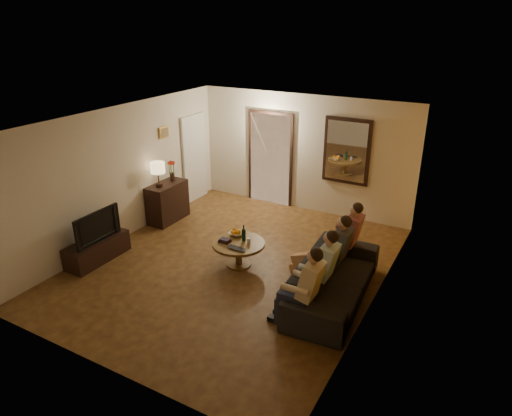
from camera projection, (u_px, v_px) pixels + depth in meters
The scene contains 33 objects.
floor at pixel (233, 264), 8.17m from camera, with size 5.00×6.00×0.01m, color #442812.
ceiling at pixel (230, 120), 7.16m from camera, with size 5.00×6.00×0.01m, color white.
back_wall at pixel (303, 153), 10.09m from camera, with size 5.00×0.02×2.60m, color beige.
front_wall at pixel (95, 281), 5.25m from camera, with size 5.00×0.02×2.60m, color beige.
left_wall at pixel (121, 174), 8.78m from camera, with size 0.02×6.00×2.60m, color beige.
right_wall at pixel (380, 228), 6.56m from camera, with size 0.02×6.00×2.60m, color beige.
orange_accent at pixel (379, 228), 6.56m from camera, with size 0.01×6.00×2.60m, color orange.
kitchen_doorway at pixel (270, 160), 10.52m from camera, with size 1.00×0.06×2.10m, color #FFE0A5.
door_trim at pixel (270, 160), 10.52m from camera, with size 1.12×0.04×2.22m, color black.
fridge_glimpse at pixel (280, 167), 10.48m from camera, with size 0.45×0.03×1.70m, color silver.
mirror_frame at pixel (347, 151), 9.53m from camera, with size 1.00×0.05×1.40m, color black.
mirror_glass at pixel (346, 152), 9.51m from camera, with size 0.86×0.02×1.26m, color white.
white_door at pixel (194, 158), 10.73m from camera, with size 0.06×0.85×2.04m, color white.
framed_art at pixel (164, 132), 9.60m from camera, with size 0.03×0.28×0.24m, color #B28C33.
art_canvas at pixel (164, 132), 9.59m from camera, with size 0.01×0.22×0.18m, color brown.
dresser at pixel (168, 202), 9.80m from camera, with size 0.45×0.94×0.83m, color black.
table_lamp at pixel (158, 175), 9.36m from camera, with size 0.30×0.30×0.54m, color beige, non-canonical shape.
flower_vase at pixel (172, 171), 9.73m from camera, with size 0.14×0.14×0.44m, color #B12512, non-canonical shape.
tv_stand at pixel (97, 250), 8.26m from camera, with size 0.45×1.21×0.40m, color black.
tv at pixel (94, 225), 8.07m from camera, with size 0.13×0.99×0.57m, color black.
sofa at pixel (334, 279), 7.08m from camera, with size 0.93×2.38×0.69m, color black.
person_a at pixel (306, 292), 6.30m from camera, with size 0.60×0.40×1.20m, color tan, non-canonical shape.
person_b at pixel (322, 272), 6.78m from camera, with size 0.60×0.40×1.20m, color tan, non-canonical shape.
person_c at pixel (336, 255), 7.27m from camera, with size 0.60×0.40×1.20m, color tan, non-canonical shape.
person_d at pixel (348, 240), 7.75m from camera, with size 0.60×0.40×1.20m, color tan, non-canonical shape.
dog at pixel (304, 261), 7.74m from camera, with size 0.56×0.24×0.56m, color #B37A52, non-canonical shape.
coffee_table at pixel (239, 254), 8.08m from camera, with size 0.93×0.93×0.45m, color brown.
bowl at pixel (236, 234), 8.23m from camera, with size 0.26×0.26×0.06m, color white.
oranges at pixel (236, 230), 8.21m from camera, with size 0.20×0.20×0.08m, color orange, non-canonical shape.
wine_bottle at pixel (244, 233), 7.99m from camera, with size 0.07×0.07×0.31m, color black, non-canonical shape.
wine_glass at pixel (249, 241), 7.93m from camera, with size 0.06×0.06×0.10m, color silver.
book_stack at pixel (225, 240), 7.99m from camera, with size 0.20×0.15×0.07m, color black, non-canonical shape.
laptop at pixel (235, 250), 7.71m from camera, with size 0.33×0.21×0.03m, color black.
Camera 1 is at (3.80, -6.05, 4.12)m, focal length 32.00 mm.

